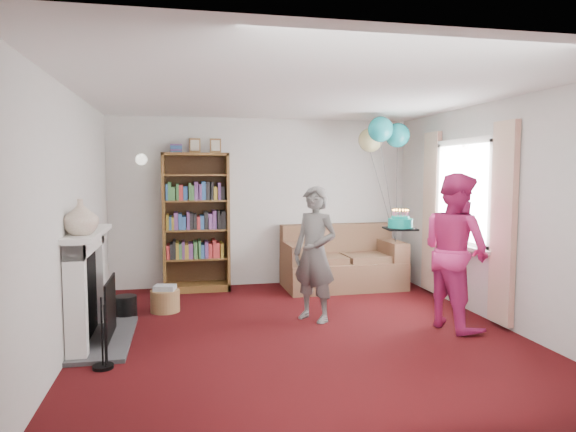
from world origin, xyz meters
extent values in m
plane|color=#36080C|center=(0.00, 0.00, 0.00)|extent=(5.00, 5.00, 0.00)
cube|color=silver|center=(0.00, 2.51, 1.25)|extent=(4.50, 0.02, 2.50)
cube|color=silver|center=(-2.26, 0.00, 1.25)|extent=(0.02, 5.00, 2.50)
cube|color=silver|center=(2.26, 0.00, 1.25)|extent=(0.02, 5.00, 2.50)
cube|color=white|center=(0.00, 0.00, 2.50)|extent=(4.50, 5.00, 0.01)
cube|color=#3F3F42|center=(-2.00, 0.20, 0.02)|extent=(0.55, 1.40, 0.04)
cube|color=white|center=(-2.15, -0.35, 0.53)|extent=(0.18, 0.14, 1.06)
cube|color=white|center=(-2.15, 0.75, 0.53)|extent=(0.18, 0.14, 1.06)
cube|color=white|center=(-2.15, 0.20, 1.00)|extent=(0.18, 1.24, 0.16)
cube|color=white|center=(-2.12, 0.20, 1.10)|extent=(0.28, 1.35, 0.05)
cube|color=black|center=(-2.17, 0.20, 0.48)|extent=(0.10, 0.80, 0.86)
cube|color=black|center=(-1.93, 0.20, 0.33)|extent=(0.02, 0.70, 0.60)
cylinder|color=black|center=(-1.90, -0.58, 0.32)|extent=(0.18, 0.18, 0.64)
cylinder|color=black|center=(-1.87, 1.00, 0.13)|extent=(0.26, 0.26, 0.26)
cube|color=white|center=(2.21, 0.60, 2.08)|extent=(0.08, 1.30, 0.08)
cube|color=white|center=(2.21, 0.60, 0.82)|extent=(0.08, 1.30, 0.08)
cube|color=white|center=(2.24, 0.60, 1.45)|extent=(0.01, 1.15, 1.20)
cube|color=white|center=(2.18, 0.60, 0.79)|extent=(0.14, 1.32, 0.04)
cube|color=beige|center=(2.20, -0.22, 1.15)|extent=(0.07, 0.38, 2.20)
cube|color=beige|center=(2.20, 1.42, 1.15)|extent=(0.07, 0.38, 2.20)
cylinder|color=gold|center=(-1.75, 2.45, 1.90)|extent=(0.04, 0.12, 0.04)
sphere|color=white|center=(-1.75, 2.36, 1.88)|extent=(0.16, 0.16, 0.16)
cube|color=#472B14|center=(-1.01, 2.46, 0.99)|extent=(0.93, 0.04, 1.97)
cube|color=brown|center=(-1.46, 2.27, 0.99)|extent=(0.04, 0.42, 1.97)
cube|color=brown|center=(-0.56, 2.27, 0.99)|extent=(0.04, 0.42, 1.97)
cube|color=brown|center=(-1.01, 2.27, 1.95)|extent=(0.93, 0.42, 0.04)
cube|color=brown|center=(-1.01, 2.27, 0.05)|extent=(0.93, 0.42, 0.10)
cube|color=brown|center=(-1.01, 2.27, 0.47)|extent=(0.85, 0.38, 0.03)
cube|color=brown|center=(-1.01, 2.27, 0.88)|extent=(0.85, 0.38, 0.02)
cube|color=brown|center=(-1.01, 2.27, 1.30)|extent=(0.85, 0.38, 0.02)
cube|color=brown|center=(-1.01, 2.27, 1.66)|extent=(0.85, 0.38, 0.02)
cube|color=maroon|center=(-1.27, 2.25, 2.03)|extent=(0.16, 0.22, 0.12)
cube|color=brown|center=(-1.01, 2.32, 2.08)|extent=(0.16, 0.02, 0.20)
cube|color=brown|center=(-0.72, 2.32, 2.08)|extent=(0.16, 0.02, 0.20)
cube|color=brown|center=(1.11, 2.00, 0.20)|extent=(1.72, 0.91, 0.41)
cube|color=brown|center=(1.11, 2.34, 0.56)|extent=(1.72, 0.24, 0.71)
cube|color=brown|center=(0.36, 2.00, 0.41)|extent=(0.24, 0.86, 0.56)
cube|color=brown|center=(1.85, 2.00, 0.41)|extent=(0.24, 0.86, 0.56)
cube|color=brown|center=(0.72, 1.92, 0.44)|extent=(0.73, 0.61, 0.12)
cube|color=brown|center=(1.49, 1.92, 0.44)|extent=(0.73, 0.61, 0.12)
cylinder|color=olive|center=(-1.42, 1.19, 0.13)|extent=(0.35, 0.35, 0.27)
cube|color=beige|center=(-1.42, 1.19, 0.30)|extent=(0.25, 0.19, 0.06)
imported|color=black|center=(0.27, 0.47, 0.77)|extent=(0.64, 0.67, 1.54)
imported|color=#C8286E|center=(1.71, -0.10, 0.85)|extent=(0.81, 0.94, 1.69)
cube|color=black|center=(1.14, 0.07, 1.08)|extent=(0.32, 0.32, 0.02)
cylinder|color=#0C9685|center=(1.14, 0.07, 1.14)|extent=(0.27, 0.27, 0.10)
cylinder|color=#0C9685|center=(1.14, 0.07, 1.20)|extent=(0.19, 0.19, 0.04)
cylinder|color=#DE62B1|center=(1.22, 0.07, 1.24)|extent=(0.01, 0.01, 0.09)
sphere|color=orange|center=(1.22, 0.07, 1.29)|extent=(0.02, 0.02, 0.02)
cylinder|color=#DE62B1|center=(1.21, 0.11, 1.24)|extent=(0.01, 0.01, 0.09)
sphere|color=orange|center=(1.21, 0.11, 1.29)|extent=(0.02, 0.02, 0.02)
cylinder|color=#DE62B1|center=(1.19, 0.13, 1.24)|extent=(0.01, 0.01, 0.09)
sphere|color=orange|center=(1.19, 0.13, 1.29)|extent=(0.02, 0.02, 0.02)
cylinder|color=#DE62B1|center=(1.16, 0.15, 1.24)|extent=(0.01, 0.01, 0.09)
sphere|color=orange|center=(1.16, 0.15, 1.29)|extent=(0.02, 0.02, 0.02)
cylinder|color=#DE62B1|center=(1.13, 0.15, 1.24)|extent=(0.01, 0.01, 0.09)
sphere|color=orange|center=(1.13, 0.15, 1.29)|extent=(0.02, 0.02, 0.02)
cylinder|color=#DE62B1|center=(1.10, 0.14, 1.24)|extent=(0.01, 0.01, 0.09)
sphere|color=orange|center=(1.10, 0.14, 1.29)|extent=(0.02, 0.02, 0.02)
cylinder|color=#DE62B1|center=(1.07, 0.12, 1.24)|extent=(0.01, 0.01, 0.09)
sphere|color=orange|center=(1.07, 0.12, 1.29)|extent=(0.02, 0.02, 0.02)
cylinder|color=#DE62B1|center=(1.06, 0.09, 1.24)|extent=(0.01, 0.01, 0.09)
sphere|color=orange|center=(1.06, 0.09, 1.29)|extent=(0.02, 0.02, 0.02)
cylinder|color=#DE62B1|center=(1.06, 0.06, 1.24)|extent=(0.01, 0.01, 0.09)
sphere|color=orange|center=(1.06, 0.06, 1.29)|extent=(0.02, 0.02, 0.02)
cylinder|color=#DE62B1|center=(1.07, 0.03, 1.24)|extent=(0.01, 0.01, 0.09)
sphere|color=orange|center=(1.07, 0.03, 1.29)|extent=(0.02, 0.02, 0.02)
cylinder|color=#DE62B1|center=(1.10, 0.00, 1.24)|extent=(0.01, 0.01, 0.09)
sphere|color=orange|center=(1.10, 0.00, 1.29)|extent=(0.02, 0.02, 0.02)
cylinder|color=#DE62B1|center=(1.13, -0.01, 1.24)|extent=(0.01, 0.01, 0.09)
sphere|color=orange|center=(1.13, -0.01, 1.29)|extent=(0.02, 0.02, 0.02)
cylinder|color=#DE62B1|center=(1.16, 0.00, 1.24)|extent=(0.01, 0.01, 0.09)
sphere|color=orange|center=(1.16, 0.00, 1.29)|extent=(0.02, 0.02, 0.02)
cylinder|color=#DE62B1|center=(1.19, 0.01, 1.24)|extent=(0.01, 0.01, 0.09)
sphere|color=orange|center=(1.19, 0.01, 1.29)|extent=(0.02, 0.02, 0.02)
cylinder|color=#DE62B1|center=(1.21, 0.04, 1.24)|extent=(0.01, 0.01, 0.09)
sphere|color=orange|center=(1.21, 0.04, 1.29)|extent=(0.02, 0.02, 0.02)
sphere|color=#3F3F3F|center=(1.85, 1.80, 0.68)|extent=(0.02, 0.02, 0.02)
sphere|color=teal|center=(1.79, 1.68, 2.22)|extent=(0.34, 0.34, 0.34)
sphere|color=#CAC17B|center=(1.46, 1.87, 2.16)|extent=(0.34, 0.34, 0.34)
sphere|color=teal|center=(1.46, 1.49, 2.28)|extent=(0.34, 0.34, 0.34)
imported|color=beige|center=(-2.12, -0.15, 1.29)|extent=(0.33, 0.33, 0.33)
camera|label=1|loc=(-1.20, -5.15, 1.70)|focal=32.00mm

